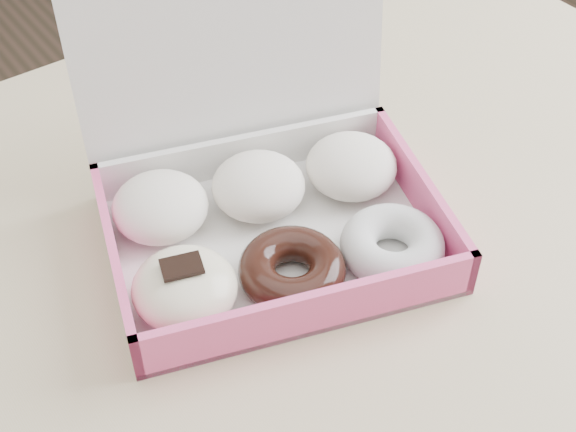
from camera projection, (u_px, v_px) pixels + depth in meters
table at (255, 296)px, 0.82m from camera, size 1.20×0.80×0.75m
donut_box at (265, 207)px, 0.75m from camera, size 0.37×0.34×0.22m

